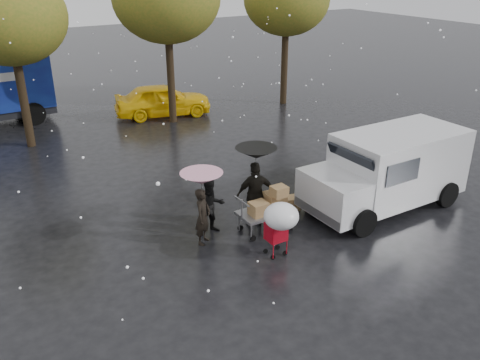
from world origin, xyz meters
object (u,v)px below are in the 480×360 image
person_pink (203,216)px  person_black (256,194)px  vendor_cart (269,205)px  shopping_cart (280,219)px  white_van (389,169)px  yellow_taxi (163,100)px

person_pink → person_black: size_ratio=0.82×
person_pink → vendor_cart: 1.83m
person_black → shopping_cart: 1.75m
person_pink → white_van: size_ratio=0.31×
person_pink → shopping_cart: (1.25, -1.59, 0.31)m
person_pink → person_black: 1.66m
person_pink → white_van: 5.64m
person_pink → shopping_cart: size_ratio=1.03×
person_black → yellow_taxi: size_ratio=0.43×
yellow_taxi → vendor_cart: bearing=-176.0°
vendor_cart → yellow_taxi: (1.86, 11.29, 0.01)m
person_black → white_van: 4.04m
person_black → yellow_taxi: 11.07m
shopping_cart → vendor_cart: bearing=66.6°
shopping_cart → yellow_taxi: size_ratio=0.34×
shopping_cart → white_van: 4.37m
person_pink → vendor_cart: person_pink is taller
shopping_cart → yellow_taxi: 12.81m
person_pink → vendor_cart: size_ratio=0.99×
yellow_taxi → shopping_cart: bearing=-177.5°
yellow_taxi → white_van: bearing=-157.6°
white_van → shopping_cart: bearing=-170.8°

